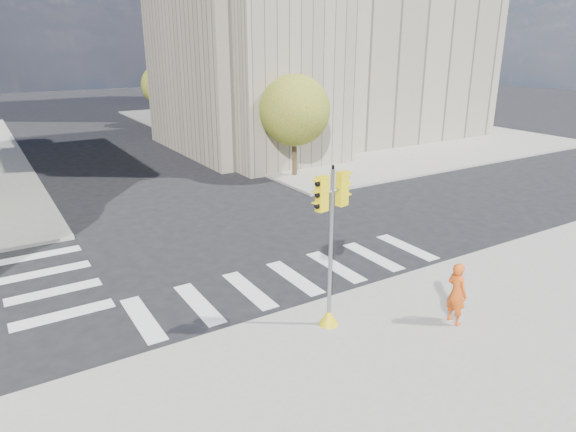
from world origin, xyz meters
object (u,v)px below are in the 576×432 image
object	(u,v)px
traffic_signal	(330,261)
photographer	(457,293)
lamp_near	(268,95)
lamp_far	(189,82)

from	to	relation	value
traffic_signal	photographer	size ratio (longest dim) A/B	2.53
photographer	lamp_near	bearing A→B (deg)	-13.45
lamp_far	photographer	bearing A→B (deg)	-99.49
lamp_near	lamp_far	world-z (taller)	same
traffic_signal	photographer	xyz separation A→B (m)	(3.18, -1.81, -1.07)
lamp_near	traffic_signal	distance (m)	21.53
lamp_far	traffic_signal	distance (m)	34.68
traffic_signal	photographer	bearing A→B (deg)	-38.61
traffic_signal	lamp_far	bearing A→B (deg)	65.81
photographer	traffic_signal	bearing A→B (deg)	62.45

